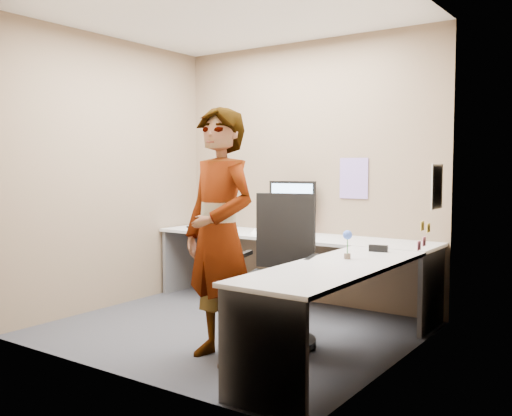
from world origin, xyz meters
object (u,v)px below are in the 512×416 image
Objects in this scene: desk at (297,261)px; office_chair at (279,284)px; person at (219,235)px; monitor at (292,200)px.

office_chair is at bearing -75.26° from desk.
office_chair reaches higher than desk.
person is (-0.03, -1.05, 0.33)m from desk.
desk is at bearing -67.54° from monitor.
office_chair is at bearing -74.07° from monitor.
office_chair is 0.64× the size of person.
monitor is 0.27× the size of person.
monitor is at bearing 123.61° from desk.
desk is 2.53× the size of office_chair.
person is (-0.15, -0.57, 0.44)m from office_chair.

